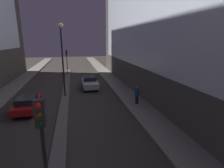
{
  "coord_description": "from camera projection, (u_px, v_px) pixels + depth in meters",
  "views": [
    {
      "loc": [
        1.09,
        -2.29,
        6.2
      ],
      "look_at": [
        5.28,
        16.57,
        1.31
      ],
      "focal_mm": 28.0,
      "sensor_mm": 36.0,
      "label": 1
    }
  ],
  "objects": [
    {
      "name": "traffic_light_near",
      "position": [
        42.0,
        134.0,
        5.52
      ],
      "size": [
        0.32,
        0.42,
        4.35
      ],
      "color": "black",
      "rests_on": "median_strip"
    },
    {
      "name": "median_strip",
      "position": [
        66.0,
        93.0,
        20.67
      ],
      "size": [
        0.85,
        34.41,
        0.12
      ],
      "color": "#56544F",
      "rests_on": "ground"
    },
    {
      "name": "traffic_light_mid",
      "position": [
        67.0,
        57.0,
        30.78
      ],
      "size": [
        0.32,
        0.42,
        4.35
      ],
      "color": "black",
      "rests_on": "median_strip"
    },
    {
      "name": "car_right_lane",
      "position": [
        90.0,
        82.0,
        22.99
      ],
      "size": [
        1.88,
        4.49,
        1.52
      ],
      "color": "#B2B2B7",
      "rests_on": "ground"
    },
    {
      "name": "street_lamp",
      "position": [
        62.0,
        45.0,
        18.16
      ],
      "size": [
        0.57,
        0.57,
        7.79
      ],
      "color": "black",
      "rests_on": "median_strip"
    },
    {
      "name": "building_right",
      "position": [
        159.0,
        7.0,
        20.03
      ],
      "size": [
        6.01,
        35.2,
        19.67
      ],
      "color": "#4C4742",
      "rests_on": "ground"
    },
    {
      "name": "car_left_lane",
      "position": [
        27.0,
        103.0,
        15.52
      ],
      "size": [
        1.78,
        4.28,
        1.37
      ],
      "color": "maroon",
      "rests_on": "ground"
    },
    {
      "name": "pedestrian_on_right_sidewalk",
      "position": [
        137.0,
        95.0,
        16.73
      ],
      "size": [
        0.39,
        0.39,
        1.78
      ],
      "color": "black",
      "rests_on": "sidewalk_right"
    }
  ]
}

